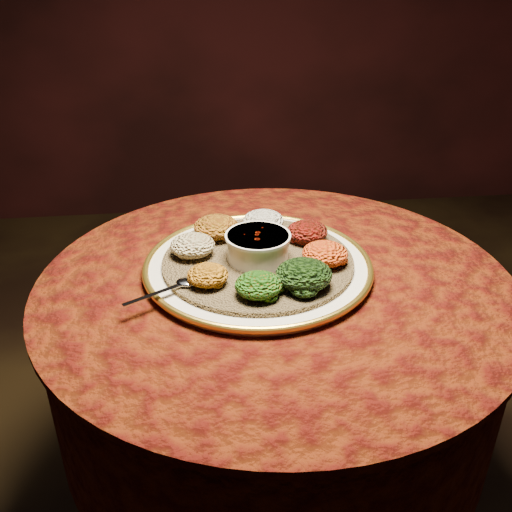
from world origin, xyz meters
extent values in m
cylinder|color=black|center=(0.00, 0.00, 0.02)|extent=(0.44, 0.44, 0.04)
cylinder|color=black|center=(0.00, 0.00, 0.34)|extent=(0.12, 0.12, 0.68)
cylinder|color=black|center=(0.00, 0.00, 0.70)|extent=(0.80, 0.80, 0.04)
cylinder|color=#441405|center=(0.00, 0.00, 0.56)|extent=(0.93, 0.93, 0.34)
cylinder|color=#441405|center=(0.00, 0.00, 0.73)|extent=(0.96, 0.96, 0.01)
cylinder|color=beige|center=(-0.03, 0.03, 0.74)|extent=(0.54, 0.54, 0.02)
torus|color=gold|center=(-0.03, 0.03, 0.75)|extent=(0.47, 0.47, 0.01)
cylinder|color=olive|center=(-0.03, 0.03, 0.76)|extent=(0.43, 0.43, 0.01)
cylinder|color=silver|center=(-0.03, 0.03, 0.79)|extent=(0.12, 0.12, 0.06)
cylinder|color=silver|center=(-0.03, 0.03, 0.81)|extent=(0.13, 0.13, 0.01)
cylinder|color=#601704|center=(-0.03, 0.03, 0.81)|extent=(0.10, 0.10, 0.01)
ellipsoid|color=silver|center=(-0.17, -0.05, 0.77)|extent=(0.05, 0.03, 0.01)
cube|color=silver|center=(-0.24, -0.08, 0.77)|extent=(0.12, 0.07, 0.00)
ellipsoid|color=beige|center=(0.00, 0.17, 0.78)|extent=(0.09, 0.09, 0.04)
ellipsoid|color=black|center=(0.08, 0.10, 0.78)|extent=(0.09, 0.08, 0.04)
ellipsoid|color=#AC7A0E|center=(0.10, 0.00, 0.78)|extent=(0.09, 0.09, 0.04)
ellipsoid|color=black|center=(0.04, -0.08, 0.79)|extent=(0.11, 0.10, 0.05)
ellipsoid|color=#943F09|center=(-0.05, -0.10, 0.78)|extent=(0.09, 0.08, 0.04)
ellipsoid|color=#A65F0E|center=(-0.14, -0.05, 0.78)|extent=(0.08, 0.07, 0.04)
ellipsoid|color=maroon|center=(-0.16, 0.07, 0.78)|extent=(0.09, 0.09, 0.04)
ellipsoid|color=#865510|center=(-0.11, 0.14, 0.79)|extent=(0.10, 0.09, 0.05)
camera|label=1|loc=(-0.15, -0.97, 1.33)|focal=40.00mm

